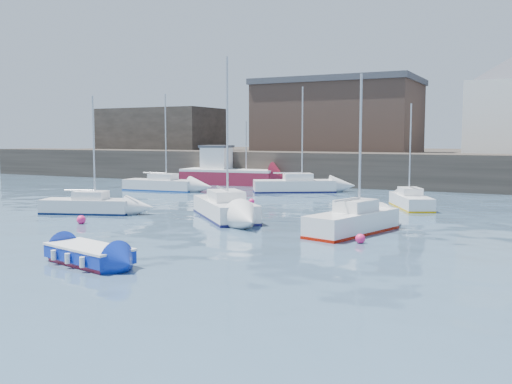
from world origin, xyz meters
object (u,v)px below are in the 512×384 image
at_px(blue_dinghy, 89,254).
at_px(sailboat_a, 87,205).
at_px(buoy_far, 252,204).
at_px(sailboat_c, 353,221).
at_px(sailboat_e, 160,184).
at_px(sailboat_f, 411,201).
at_px(sailboat_h, 294,185).
at_px(buoy_near, 81,224).
at_px(buoy_mid, 360,243).
at_px(sailboat_b, 225,208).
at_px(fishing_boat, 227,172).

distance_m(blue_dinghy, sailboat_a, 13.75).
bearing_deg(buoy_far, sailboat_c, -40.60).
xyz_separation_m(sailboat_a, sailboat_e, (-4.79, 13.51, 0.04)).
height_order(sailboat_f, sailboat_h, sailboat_h).
distance_m(sailboat_h, buoy_near, 20.69).
bearing_deg(sailboat_a, buoy_mid, -6.36).
xyz_separation_m(sailboat_b, sailboat_h, (-2.42, 15.40, -0.01)).
bearing_deg(sailboat_a, sailboat_h, 72.21).
bearing_deg(blue_dinghy, buoy_far, 99.74).
distance_m(fishing_boat, buoy_near, 25.28).
relative_size(blue_dinghy, sailboat_h, 0.44).
bearing_deg(sailboat_h, buoy_far, -85.27).
distance_m(buoy_near, buoy_far, 12.11).
distance_m(sailboat_c, buoy_mid, 2.51).
bearing_deg(sailboat_b, sailboat_e, 137.91).
distance_m(sailboat_c, sailboat_e, 24.33).
bearing_deg(fishing_boat, buoy_mid, -49.80).
bearing_deg(sailboat_c, fishing_boat, 131.55).
height_order(sailboat_h, buoy_near, sailboat_h).
relative_size(sailboat_a, buoy_far, 16.99).
bearing_deg(sailboat_h, buoy_near, -98.56).
height_order(sailboat_b, sailboat_h, sailboat_b).
relative_size(sailboat_h, buoy_far, 21.16).
relative_size(fishing_boat, sailboat_e, 1.16).
xyz_separation_m(blue_dinghy, buoy_far, (-3.15, 18.37, -0.37)).
height_order(sailboat_c, buoy_mid, sailboat_c).
distance_m(buoy_mid, buoy_far, 14.60).
relative_size(blue_dinghy, sailboat_f, 0.57).
height_order(sailboat_c, buoy_far, sailboat_c).
xyz_separation_m(sailboat_h, buoy_near, (-3.08, -20.45, -0.55)).
distance_m(sailboat_a, sailboat_h, 18.23).
bearing_deg(sailboat_b, buoy_near, -137.44).
xyz_separation_m(blue_dinghy, sailboat_h, (-3.89, 27.33, 0.18)).
bearing_deg(buoy_far, sailboat_a, -126.91).
bearing_deg(fishing_boat, sailboat_e, -101.98).
bearing_deg(buoy_mid, sailboat_a, 173.64).
height_order(sailboat_e, sailboat_f, sailboat_e).
bearing_deg(buoy_far, sailboat_b, -75.35).
bearing_deg(sailboat_e, sailboat_f, -6.68).
bearing_deg(buoy_mid, sailboat_e, 144.42).
distance_m(blue_dinghy, fishing_boat, 33.93).
xyz_separation_m(sailboat_h, buoy_mid, (11.13, -19.22, -0.55)).
bearing_deg(fishing_boat, sailboat_f, -28.67).
relative_size(sailboat_f, buoy_mid, 15.60).
xyz_separation_m(sailboat_b, sailboat_e, (-12.78, 11.55, -0.05)).
bearing_deg(buoy_mid, sailboat_b, 156.27).
height_order(buoy_near, buoy_mid, buoy_near).
bearing_deg(sailboat_h, sailboat_a, -107.79).
relative_size(sailboat_e, buoy_near, 17.37).
bearing_deg(sailboat_h, sailboat_c, -59.23).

